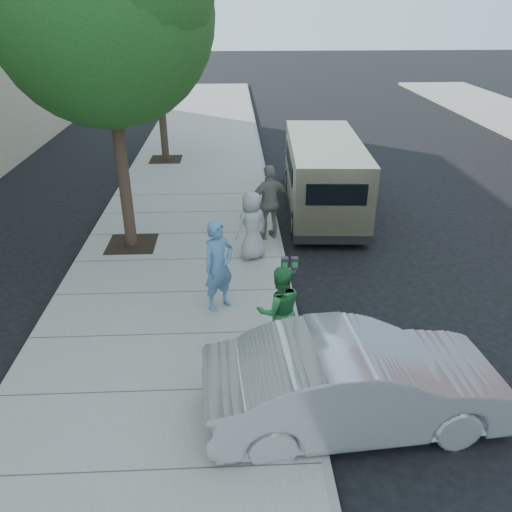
# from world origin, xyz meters

# --- Properties ---
(ground) EXTENTS (120.00, 120.00, 0.00)m
(ground) POSITION_xyz_m (0.00, 0.00, 0.00)
(ground) COLOR black
(ground) RESTS_ON ground
(sidewalk) EXTENTS (5.00, 60.00, 0.15)m
(sidewalk) POSITION_xyz_m (-1.00, 0.00, 0.07)
(sidewalk) COLOR gray
(sidewalk) RESTS_ON ground
(curb_face) EXTENTS (0.12, 60.00, 0.16)m
(curb_face) POSITION_xyz_m (1.44, 0.00, 0.07)
(curb_face) COLOR gray
(curb_face) RESTS_ON ground
(tree_near) EXTENTS (4.62, 4.60, 7.53)m
(tree_near) POSITION_xyz_m (-2.25, 2.40, 5.55)
(tree_near) COLOR black
(tree_near) RESTS_ON sidewalk
(tree_far) EXTENTS (3.92, 3.80, 6.49)m
(tree_far) POSITION_xyz_m (-2.25, 10.00, 4.88)
(tree_far) COLOR black
(tree_far) RESTS_ON sidewalk
(parking_meter) EXTENTS (0.30, 0.11, 1.46)m
(parking_meter) POSITION_xyz_m (1.25, -1.37, 1.21)
(parking_meter) COLOR gray
(parking_meter) RESTS_ON sidewalk
(van) EXTENTS (2.26, 5.90, 2.15)m
(van) POSITION_xyz_m (2.90, 4.76, 1.14)
(van) COLOR beige
(van) RESTS_ON ground
(sedan) EXTENTS (4.52, 1.90, 1.45)m
(sedan) POSITION_xyz_m (2.00, -3.61, 0.73)
(sedan) COLOR #A8AAAF
(sedan) RESTS_ON ground
(person_officer) EXTENTS (0.80, 0.76, 1.84)m
(person_officer) POSITION_xyz_m (-0.03, -0.61, 1.07)
(person_officer) COLOR #5182AC
(person_officer) RESTS_ON sidewalk
(person_green_shirt) EXTENTS (0.88, 0.74, 1.62)m
(person_green_shirt) POSITION_xyz_m (1.02, -2.05, 0.96)
(person_green_shirt) COLOR #277A3A
(person_green_shirt) RESTS_ON sidewalk
(person_gray_shirt) EXTENTS (0.95, 0.86, 1.64)m
(person_gray_shirt) POSITION_xyz_m (0.70, 1.52, 0.97)
(person_gray_shirt) COLOR #A3A2A5
(person_gray_shirt) RESTS_ON sidewalk
(person_striped_polo) EXTENTS (1.22, 0.81, 1.92)m
(person_striped_polo) POSITION_xyz_m (1.20, 2.64, 1.11)
(person_striped_polo) COLOR gray
(person_striped_polo) RESTS_ON sidewalk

